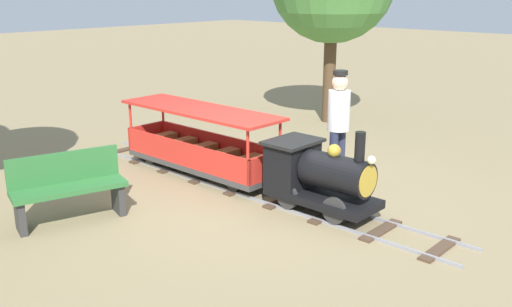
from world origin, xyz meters
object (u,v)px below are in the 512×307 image
park_bench (68,188)px  passenger_car (201,148)px  locomotive (317,174)px  conductor_person (339,119)px

park_bench → passenger_car: bearing=-176.9°
locomotive → passenger_car: (0.00, -2.11, -0.06)m
locomotive → passenger_car: bearing=-90.0°
passenger_car → conductor_person: bearing=119.2°
locomotive → park_bench: size_ratio=1.06×
conductor_person → park_bench: bearing=-27.0°
locomotive → park_bench: 2.97m
passenger_car → park_bench: size_ratio=1.99×
passenger_car → conductor_person: size_ratio=1.67×
passenger_car → locomotive: bearing=90.0°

